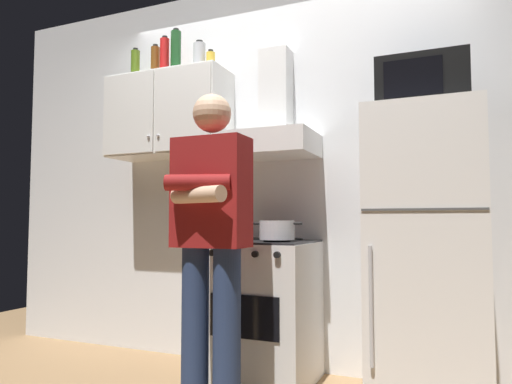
{
  "coord_description": "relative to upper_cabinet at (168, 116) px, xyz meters",
  "views": [
    {
      "loc": [
        1.03,
        -2.45,
        0.98
      ],
      "look_at": [
        0.0,
        0.0,
        1.15
      ],
      "focal_mm": 32.62,
      "sensor_mm": 36.0,
      "label": 1
    }
  ],
  "objects": [
    {
      "name": "bottle_beer_brown",
      "position": [
        -0.14,
        0.03,
        0.42
      ],
      "size": [
        0.07,
        0.07,
        0.26
      ],
      "color": "brown",
      "rests_on": "upper_cabinet"
    },
    {
      "name": "microwave",
      "position": [
        1.75,
        -0.11,
        -0.01
      ],
      "size": [
        0.48,
        0.37,
        0.28
      ],
      "color": "black",
      "rests_on": "refrigerator"
    },
    {
      "name": "upper_cabinet",
      "position": [
        0.0,
        0.0,
        0.0
      ],
      "size": [
        0.9,
        0.37,
        0.6
      ],
      "color": "white"
    },
    {
      "name": "stove_oven",
      "position": [
        0.8,
        -0.13,
        -1.32
      ],
      "size": [
        0.6,
        0.62,
        0.87
      ],
      "color": "silver",
      "rests_on": "ground_plane"
    },
    {
      "name": "back_wall_tiled",
      "position": [
        0.85,
        0.23,
        -0.4
      ],
      "size": [
        4.8,
        0.1,
        2.7
      ],
      "primitive_type": "cube",
      "color": "white",
      "rests_on": "ground_plane"
    },
    {
      "name": "person_standing",
      "position": [
        0.75,
        -0.73,
        -0.85
      ],
      "size": [
        0.38,
        0.33,
        1.64
      ],
      "color": "navy",
      "rests_on": "ground_plane"
    },
    {
      "name": "bottle_canister_steel",
      "position": [
        0.25,
        0.02,
        0.41
      ],
      "size": [
        0.09,
        0.09,
        0.22
      ],
      "color": "#B2B5BA",
      "rests_on": "upper_cabinet"
    },
    {
      "name": "refrigerator",
      "position": [
        1.75,
        -0.12,
        -0.95
      ],
      "size": [
        0.6,
        0.62,
        1.6
      ],
      "color": "white",
      "rests_on": "ground_plane"
    },
    {
      "name": "cooking_pot",
      "position": [
        0.93,
        -0.24,
        -0.82
      ],
      "size": [
        0.31,
        0.21,
        0.11
      ],
      "color": "#B7BABF",
      "rests_on": "stove_oven"
    },
    {
      "name": "range_hood",
      "position": [
        0.8,
        0.0,
        -0.15
      ],
      "size": [
        0.6,
        0.44,
        0.75
      ],
      "color": "white"
    },
    {
      "name": "bottle_spice_jar",
      "position": [
        0.34,
        0.01,
        0.36
      ],
      "size": [
        0.06,
        0.06,
        0.14
      ],
      "color": "gold",
      "rests_on": "upper_cabinet"
    },
    {
      "name": "bottle_olive_oil",
      "position": [
        -0.31,
        0.01,
        0.42
      ],
      "size": [
        0.07,
        0.07,
        0.25
      ],
      "color": "#4C6B19",
      "rests_on": "upper_cabinet"
    },
    {
      "name": "bottle_soda_red",
      "position": [
        -0.03,
        -0.01,
        0.44
      ],
      "size": [
        0.07,
        0.07,
        0.29
      ],
      "color": "red",
      "rests_on": "upper_cabinet"
    },
    {
      "name": "bottle_wine_green",
      "position": [
        0.07,
        -0.02,
        0.46
      ],
      "size": [
        0.07,
        0.07,
        0.33
      ],
      "color": "#19471E",
      "rests_on": "upper_cabinet"
    }
  ]
}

